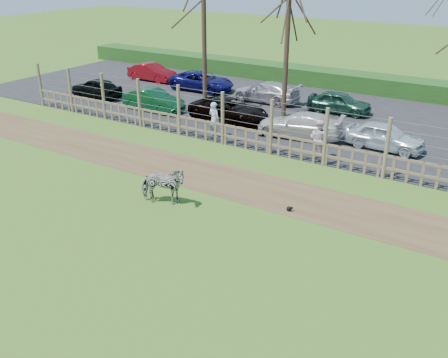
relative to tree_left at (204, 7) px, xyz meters
The scene contains 20 objects.
ground 15.17m from the tree_left, 62.53° to the right, with size 120.00×120.00×0.00m, color olive.
dirt_strip 11.74m from the tree_left, 50.91° to the right, with size 34.00×2.80×0.01m, color brown.
asphalt 8.81m from the tree_left, 17.10° to the left, with size 44.00×13.00×0.04m, color #232326.
hedge 12.20m from the tree_left, 54.16° to the left, with size 46.00×2.00×1.10m, color #1E4716.
fence 9.25m from the tree_left, 34.70° to the right, with size 30.16×0.16×2.50m.
tree_left is the anchor object (origin of this frame).
tree_mid 4.67m from the tree_left, 12.53° to the left, with size 4.80×4.80×6.83m.
zebra 13.16m from the tree_left, 63.12° to the right, with size 0.77×1.69×1.43m, color gray.
visitor_a 6.89m from the tree_left, 51.12° to the right, with size 0.63×0.41×1.72m, color silver.
visitor_b 10.48m from the tree_left, 24.81° to the right, with size 0.84×0.65×1.72m, color silver.
crow 14.25m from the tree_left, 43.39° to the right, with size 0.24×0.17×0.19m.
car_0 8.80m from the tree_left, 168.00° to the right, with size 1.42×3.52×1.20m, color black.
car_1 5.78m from the tree_left, 140.14° to the right, with size 1.27×3.64×1.20m, color #0D4722.
car_2 5.70m from the tree_left, 29.17° to the right, with size 1.99×4.32×1.20m, color black.
car_3 8.50m from the tree_left, 14.72° to the right, with size 1.68×4.13×1.20m, color silver.
car_4 11.78m from the tree_left, ahead, with size 1.42×3.52×1.20m, color silver.
car_7 9.51m from the tree_left, 151.35° to the left, with size 1.27×3.64×1.20m, color maroon.
car_8 6.59m from the tree_left, 126.88° to the left, with size 1.99×4.32×1.20m, color #100E53.
car_9 6.32m from the tree_left, 53.73° to the left, with size 1.68×4.13×1.20m, color #BDB2B8.
car_10 9.06m from the tree_left, 25.01° to the left, with size 1.42×3.52×1.20m, color #204A36.
Camera 1 is at (9.22, -10.70, 8.02)m, focal length 40.00 mm.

